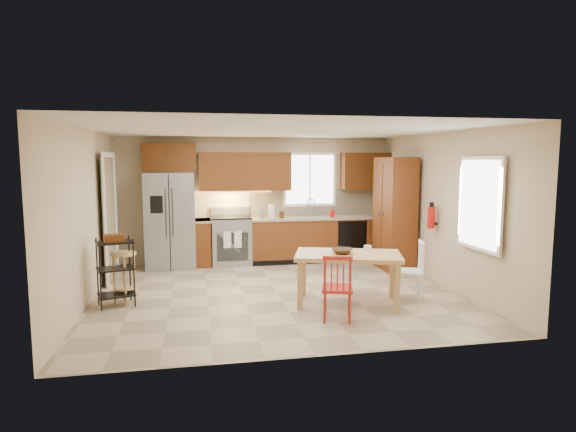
% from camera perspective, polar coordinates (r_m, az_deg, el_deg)
% --- Properties ---
extents(floor, '(5.50, 5.50, 0.00)m').
position_cam_1_polar(floor, '(7.59, -1.29, -9.05)').
color(floor, tan).
rests_on(floor, ground).
extents(ceiling, '(5.50, 5.00, 0.02)m').
position_cam_1_polar(ceiling, '(7.32, -1.34, 10.15)').
color(ceiling, silver).
rests_on(ceiling, ground).
extents(wall_back, '(5.50, 0.02, 2.50)m').
position_cam_1_polar(wall_back, '(9.81, -3.72, 1.96)').
color(wall_back, '#CCB793').
rests_on(wall_back, ground).
extents(wall_front, '(5.50, 0.02, 2.50)m').
position_cam_1_polar(wall_front, '(4.92, 3.50, -2.80)').
color(wall_front, '#CCB793').
rests_on(wall_front, ground).
extents(wall_left, '(0.02, 5.00, 2.50)m').
position_cam_1_polar(wall_left, '(7.41, -22.77, -0.10)').
color(wall_left, '#CCB793').
rests_on(wall_left, ground).
extents(wall_right, '(0.02, 5.00, 2.50)m').
position_cam_1_polar(wall_right, '(8.26, 17.87, 0.75)').
color(wall_right, '#CCB793').
rests_on(wall_right, ground).
extents(refrigerator, '(0.92, 0.75, 1.82)m').
position_cam_1_polar(refrigerator, '(9.41, -13.74, -0.50)').
color(refrigerator, gray).
rests_on(refrigerator, floor).
extents(range_stove, '(0.76, 0.63, 0.92)m').
position_cam_1_polar(range_stove, '(9.55, -6.73, -2.98)').
color(range_stove, gray).
rests_on(range_stove, floor).
extents(base_cabinet_narrow, '(0.30, 0.60, 0.90)m').
position_cam_1_polar(base_cabinet_narrow, '(9.54, -10.04, -3.11)').
color(base_cabinet_narrow, '#652C12').
rests_on(base_cabinet_narrow, floor).
extents(base_cabinet_run, '(2.92, 0.60, 0.90)m').
position_cam_1_polar(base_cabinet_run, '(9.86, 4.00, -2.70)').
color(base_cabinet_run, '#652C12').
rests_on(base_cabinet_run, floor).
extents(dishwasher, '(0.60, 0.02, 0.78)m').
position_cam_1_polar(dishwasher, '(9.75, 7.62, -2.86)').
color(dishwasher, black).
rests_on(dishwasher, floor).
extents(backsplash, '(2.92, 0.03, 0.55)m').
position_cam_1_polar(backsplash, '(10.04, 3.62, 1.65)').
color(backsplash, beige).
rests_on(backsplash, wall_back).
extents(upper_over_fridge, '(1.00, 0.35, 0.55)m').
position_cam_1_polar(upper_over_fridge, '(9.54, -13.88, 6.76)').
color(upper_over_fridge, '#572A0E').
rests_on(upper_over_fridge, wall_back).
extents(upper_left_block, '(1.80, 0.35, 0.75)m').
position_cam_1_polar(upper_left_block, '(9.58, -5.11, 5.28)').
color(upper_left_block, '#572A0E').
rests_on(upper_left_block, wall_back).
extents(upper_right_block, '(1.00, 0.35, 0.75)m').
position_cam_1_polar(upper_right_block, '(10.14, 9.16, 5.30)').
color(upper_right_block, '#572A0E').
rests_on(upper_right_block, wall_back).
extents(window_back, '(1.12, 0.04, 1.12)m').
position_cam_1_polar(window_back, '(9.96, 2.58, 4.35)').
color(window_back, white).
rests_on(window_back, wall_back).
extents(sink, '(0.62, 0.46, 0.16)m').
position_cam_1_polar(sink, '(9.76, 2.94, -0.36)').
color(sink, gray).
rests_on(sink, base_cabinet_run).
extents(undercab_glow, '(1.60, 0.30, 0.01)m').
position_cam_1_polar(undercab_glow, '(9.55, -6.86, 2.88)').
color(undercab_glow, '#FFBF66').
rests_on(undercab_glow, wall_back).
extents(soap_bottle, '(0.09, 0.09, 0.19)m').
position_cam_1_polar(soap_bottle, '(9.74, 5.26, 0.41)').
color(soap_bottle, '#AF110C').
rests_on(soap_bottle, base_cabinet_run).
extents(paper_towel, '(0.12, 0.12, 0.28)m').
position_cam_1_polar(paper_towel, '(9.52, -1.96, 0.56)').
color(paper_towel, white).
rests_on(paper_towel, base_cabinet_run).
extents(canister_steel, '(0.11, 0.11, 0.18)m').
position_cam_1_polar(canister_steel, '(9.50, -3.15, 0.23)').
color(canister_steel, gray).
rests_on(canister_steel, base_cabinet_run).
extents(canister_wood, '(0.10, 0.10, 0.14)m').
position_cam_1_polar(canister_wood, '(9.53, -0.74, 0.15)').
color(canister_wood, '#462C12').
rests_on(canister_wood, base_cabinet_run).
extents(pantry, '(0.50, 0.95, 2.10)m').
position_cam_1_polar(pantry, '(9.21, 12.50, 0.26)').
color(pantry, '#652C12').
rests_on(pantry, floor).
extents(fire_extinguisher, '(0.12, 0.12, 0.36)m').
position_cam_1_polar(fire_extinguisher, '(8.35, 16.62, -0.18)').
color(fire_extinguisher, '#AF110C').
rests_on(fire_extinguisher, wall_right).
extents(window_right, '(0.04, 1.02, 1.32)m').
position_cam_1_polar(window_right, '(7.22, 21.80, 1.37)').
color(window_right, white).
rests_on(window_right, wall_right).
extents(doorway, '(0.04, 0.95, 2.10)m').
position_cam_1_polar(doorway, '(8.69, -20.44, -0.39)').
color(doorway, '#8C7A59').
rests_on(doorway, wall_left).
extents(dining_table, '(1.66, 1.23, 0.72)m').
position_cam_1_polar(dining_table, '(6.98, 7.10, -7.44)').
color(dining_table, tan).
rests_on(dining_table, floor).
extents(chair_red, '(0.51, 0.51, 0.87)m').
position_cam_1_polar(chair_red, '(6.26, 5.87, -8.39)').
color(chair_red, '#AC241A').
rests_on(chair_red, floor).
extents(chair_white, '(0.51, 0.51, 0.87)m').
position_cam_1_polar(chair_white, '(7.35, 14.10, -6.28)').
color(chair_white, white).
rests_on(chair_white, floor).
extents(table_bowl, '(0.37, 0.37, 0.07)m').
position_cam_1_polar(table_bowl, '(6.87, 6.41, -4.51)').
color(table_bowl, '#462C12').
rests_on(table_bowl, dining_table).
extents(table_jar, '(0.13, 0.13, 0.12)m').
position_cam_1_polar(table_jar, '(7.09, 9.41, -3.98)').
color(table_jar, white).
rests_on(table_jar, dining_table).
extents(bar_stool, '(0.45, 0.45, 0.74)m').
position_cam_1_polar(bar_stool, '(7.38, -18.83, -6.92)').
color(bar_stool, tan).
rests_on(bar_stool, floor).
extents(utility_cart, '(0.57, 0.50, 0.97)m').
position_cam_1_polar(utility_cart, '(7.23, -19.76, -6.29)').
color(utility_cart, black).
rests_on(utility_cart, floor).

